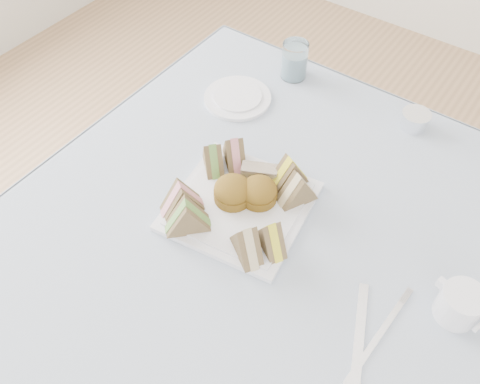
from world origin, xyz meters
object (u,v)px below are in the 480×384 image
Objects in this scene: water_glass at (295,60)px; creamer_jug at (460,305)px; table at (268,316)px; serving_plate at (240,206)px.

creamer_jug is at bearing -34.77° from water_glass.
table is 0.54m from creamer_jug.
water_glass is at bearing 99.57° from serving_plate.
creamer_jug reaches higher than table.
water_glass reaches higher than creamer_jug.
creamer_jug is at bearing 5.02° from table.
creamer_jug reaches higher than serving_plate.
table is 0.64m from water_glass.
water_glass is at bearing 118.00° from table.
table is 12.18× the size of creamer_jug.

